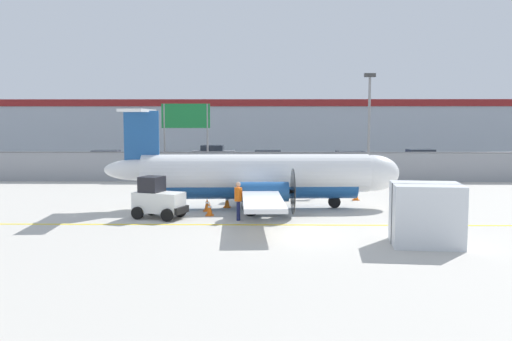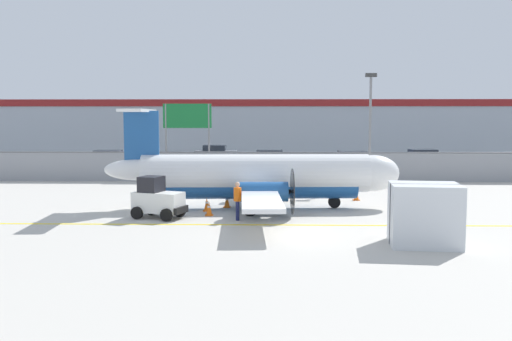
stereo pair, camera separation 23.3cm
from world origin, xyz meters
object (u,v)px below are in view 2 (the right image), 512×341
(traffic_cone_far_left, at_px, (207,205))
(traffic_cone_far_right, at_px, (227,201))
(apron_light_pole, at_px, (370,121))
(traffic_cone_near_right, at_px, (356,195))
(parked_car_0, at_px, (107,160))
(parked_car_1, at_px, (216,153))
(cargo_container, at_px, (425,215))
(parked_car_3, at_px, (353,161))
(parked_car_4, at_px, (421,158))
(traffic_cone_near_left, at_px, (209,209))
(parked_car_2, at_px, (271,159))
(ground_crew_worker, at_px, (238,199))
(commuter_airplane, at_px, (261,176))
(baggage_tug, at_px, (157,199))
(highway_sign, at_px, (187,122))

(traffic_cone_far_left, relative_size, traffic_cone_far_right, 1.00)
(traffic_cone_far_left, relative_size, apron_light_pole, 0.09)
(traffic_cone_near_right, xyz_separation_m, parked_car_0, (-18.61, 17.04, 0.58))
(traffic_cone_near_right, bearing_deg, parked_car_1, 111.50)
(cargo_container, distance_m, apron_light_pole, 16.51)
(parked_car_3, bearing_deg, traffic_cone_far_right, -120.81)
(traffic_cone_near_right, xyz_separation_m, parked_car_4, (8.51, 18.95, 0.58))
(traffic_cone_far_left, bearing_deg, traffic_cone_near_left, -78.96)
(traffic_cone_far_left, height_order, parked_car_3, parked_car_3)
(parked_car_2, bearing_deg, ground_crew_worker, -92.92)
(commuter_airplane, height_order, traffic_cone_near_left, commuter_airplane)
(parked_car_1, height_order, parked_car_2, same)
(parked_car_0, distance_m, apron_light_pole, 23.61)
(commuter_airplane, bearing_deg, traffic_cone_far_right, 169.37)
(parked_car_0, relative_size, parked_car_1, 1.00)
(parked_car_2, bearing_deg, apron_light_pole, -62.48)
(traffic_cone_near_left, bearing_deg, cargo_container, -35.09)
(commuter_airplane, height_order, parked_car_4, commuter_airplane)
(traffic_cone_near_right, bearing_deg, traffic_cone_near_left, -146.40)
(traffic_cone_near_right, xyz_separation_m, parked_car_3, (2.21, 16.35, 0.58))
(baggage_tug, relative_size, parked_car_1, 0.60)
(parked_car_3, bearing_deg, parked_car_2, 163.57)
(traffic_cone_near_left, bearing_deg, parked_car_1, 94.83)
(cargo_container, distance_m, highway_sign, 25.12)
(ground_crew_worker, height_order, traffic_cone_far_left, ground_crew_worker)
(parked_car_4, bearing_deg, apron_light_pole, 56.94)
(parked_car_1, bearing_deg, commuter_airplane, -78.18)
(cargo_container, xyz_separation_m, apron_light_pole, (0.84, 16.18, 3.20))
(parked_car_1, bearing_deg, highway_sign, -90.86)
(parked_car_1, bearing_deg, parked_car_3, -35.22)
(traffic_cone_far_left, relative_size, highway_sign, 0.12)
(highway_sign, bearing_deg, traffic_cone_near_left, -78.44)
(ground_crew_worker, distance_m, highway_sign, 18.22)
(traffic_cone_near_left, height_order, traffic_cone_far_right, same)
(parked_car_2, relative_size, highway_sign, 0.77)
(parked_car_2, xyz_separation_m, apron_light_pole, (6.25, -12.38, 3.41))
(parked_car_1, distance_m, highway_sign, 14.89)
(traffic_cone_near_left, height_order, traffic_cone_far_left, same)
(parked_car_2, bearing_deg, traffic_cone_near_left, -96.53)
(commuter_airplane, xyz_separation_m, parked_car_4, (13.69, 21.79, -0.71))
(parked_car_3, relative_size, highway_sign, 0.79)
(traffic_cone_far_left, relative_size, parked_car_4, 0.15)
(baggage_tug, bearing_deg, traffic_cone_near_right, 49.64)
(traffic_cone_far_right, xyz_separation_m, parked_car_1, (-3.24, 28.33, 0.58))
(traffic_cone_near_left, bearing_deg, parked_car_3, 65.48)
(commuter_airplane, height_order, traffic_cone_far_right, commuter_airplane)
(parked_car_4, bearing_deg, parked_car_2, -0.82)
(baggage_tug, relative_size, parked_car_0, 0.60)
(parked_car_3, bearing_deg, apron_light_pole, -98.28)
(traffic_cone_near_left, height_order, parked_car_4, parked_car_4)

